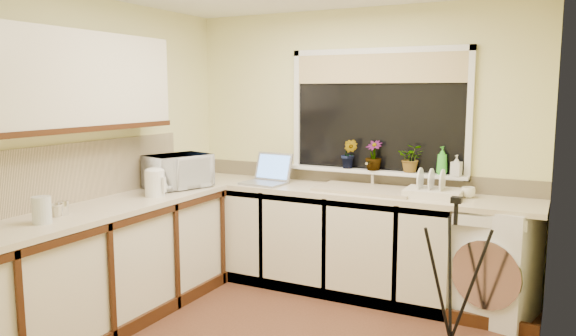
{
  "coord_description": "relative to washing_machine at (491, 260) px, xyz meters",
  "views": [
    {
      "loc": [
        1.68,
        -3.15,
        1.74
      ],
      "look_at": [
        -0.2,
        0.55,
        1.15
      ],
      "focal_mm": 34.3,
      "sensor_mm": 36.0,
      "label": 1
    }
  ],
  "objects": [
    {
      "name": "wall_back",
      "position": [
        -1.22,
        0.28,
        0.79
      ],
      "size": [
        3.2,
        0.0,
        3.2
      ],
      "primitive_type": "plane",
      "rotation": [
        1.57,
        0.0,
        0.0
      ],
      "color": "beige",
      "rests_on": "ground"
    },
    {
      "name": "wall_front",
      "position": [
        -1.22,
        -2.72,
        0.79
      ],
      "size": [
        3.2,
        0.0,
        3.2
      ],
      "primitive_type": "plane",
      "rotation": [
        -1.57,
        0.0,
        0.0
      ],
      "color": "beige",
      "rests_on": "ground"
    },
    {
      "name": "wall_left",
      "position": [
        -2.82,
        -1.22,
        0.79
      ],
      "size": [
        0.0,
        3.0,
        3.0
      ],
      "primitive_type": "plane",
      "rotation": [
        1.57,
        0.0,
        1.57
      ],
      "color": "beige",
      "rests_on": "ground"
    },
    {
      "name": "wall_right",
      "position": [
        0.38,
        -1.22,
        0.79
      ],
      "size": [
        0.0,
        3.0,
        3.0
      ],
      "primitive_type": "plane",
      "rotation": [
        1.57,
        0.0,
        -1.57
      ],
      "color": "beige",
      "rests_on": "ground"
    },
    {
      "name": "base_cabinet_back",
      "position": [
        -1.55,
        -0.02,
        -0.01
      ],
      "size": [
        2.55,
        0.6,
        0.86
      ],
      "primitive_type": "cube",
      "color": "silver",
      "rests_on": "floor"
    },
    {
      "name": "base_cabinet_left",
      "position": [
        -2.52,
        -1.52,
        -0.01
      ],
      "size": [
        0.54,
        2.4,
        0.86
      ],
      "primitive_type": "cube",
      "color": "silver",
      "rests_on": "floor"
    },
    {
      "name": "worktop_back",
      "position": [
        -1.22,
        -0.02,
        0.44
      ],
      "size": [
        3.2,
        0.6,
        0.04
      ],
      "primitive_type": "cube",
      "color": "beige",
      "rests_on": "base_cabinet_back"
    },
    {
      "name": "worktop_left",
      "position": [
        -2.52,
        -1.52,
        0.44
      ],
      "size": [
        0.6,
        2.4,
        0.04
      ],
      "primitive_type": "cube",
      "color": "beige",
      "rests_on": "base_cabinet_left"
    },
    {
      "name": "upper_cabinet",
      "position": [
        -2.66,
        -1.67,
        1.36
      ],
      "size": [
        0.28,
        1.9,
        0.7
      ],
      "primitive_type": "cube",
      "color": "silver",
      "rests_on": "wall_left"
    },
    {
      "name": "splashback_left",
      "position": [
        -2.81,
        -1.52,
        0.69
      ],
      "size": [
        0.02,
        2.4,
        0.45
      ],
      "primitive_type": "cube",
      "color": "beige",
      "rests_on": "wall_left"
    },
    {
      "name": "splashback_back",
      "position": [
        -1.22,
        0.27,
        0.53
      ],
      "size": [
        3.2,
        0.02,
        0.14
      ],
      "primitive_type": "cube",
      "color": "beige",
      "rests_on": "wall_back"
    },
    {
      "name": "window_glass",
      "position": [
        -1.02,
        0.27,
        1.11
      ],
      "size": [
        1.5,
        0.02,
        1.0
      ],
      "primitive_type": "cube",
      "color": "black",
      "rests_on": "wall_back"
    },
    {
      "name": "window_blind",
      "position": [
        -1.02,
        0.24,
        1.49
      ],
      "size": [
        1.5,
        0.02,
        0.25
      ],
      "primitive_type": "cube",
      "color": "tan",
      "rests_on": "wall_back"
    },
    {
      "name": "windowsill",
      "position": [
        -1.02,
        0.21,
        0.6
      ],
      "size": [
        1.6,
        0.14,
        0.03
      ],
      "primitive_type": "cube",
      "color": "white",
      "rests_on": "wall_back"
    },
    {
      "name": "sink",
      "position": [
        -1.02,
        -0.02,
        0.48
      ],
      "size": [
        0.82,
        0.46,
        0.03
      ],
      "primitive_type": "cube",
      "color": "tan",
      "rests_on": "worktop_back"
    },
    {
      "name": "faucet",
      "position": [
        -1.02,
        0.16,
        0.58
      ],
      "size": [
        0.03,
        0.03,
        0.24
      ],
      "primitive_type": "cylinder",
      "color": "silver",
      "rests_on": "worktop_back"
    },
    {
      "name": "washing_machine",
      "position": [
        0.0,
        0.0,
        0.0
      ],
      "size": [
        0.74,
        0.72,
        0.87
      ],
      "primitive_type": "cube",
      "rotation": [
        0.0,
        0.0,
        -0.23
      ],
      "color": "white",
      "rests_on": "floor"
    },
    {
      "name": "laptop",
      "position": [
        -1.94,
        -0.06,
        0.54
      ],
      "size": [
        0.4,
        0.38,
        0.27
      ],
      "rotation": [
        0.0,
        0.0,
        -0.08
      ],
      "color": "#97979E",
      "rests_on": "worktop_back"
    },
    {
      "name": "kettle",
      "position": [
        -2.44,
        -1.01,
        0.57
      ],
      "size": [
        0.16,
        0.16,
        0.21
      ],
      "primitive_type": "cylinder",
      "color": "white",
      "rests_on": "worktop_left"
    },
    {
      "name": "dish_rack",
      "position": [
        -0.45,
        -0.04,
        0.5
      ],
      "size": [
        0.44,
        0.34,
        0.07
      ],
      "primitive_type": "cube",
      "rotation": [
        0.0,
        0.0,
        0.02
      ],
      "color": "#EEE4CF",
      "rests_on": "worktop_back"
    },
    {
      "name": "tripod",
      "position": [
        -0.18,
        -0.61,
        0.08
      ],
      "size": [
        0.57,
        0.57,
        1.03
      ],
      "primitive_type": null,
      "rotation": [
        0.0,
        0.0,
        -0.18
      ],
      "color": "black",
      "rests_on": "floor"
    },
    {
      "name": "glass_jug",
      "position": [
        -2.48,
        -2.04,
        0.55
      ],
      "size": [
        0.12,
        0.12,
        0.17
      ],
      "primitive_type": "cylinder",
      "color": "silver",
      "rests_on": "worktop_left"
    },
    {
      "name": "steel_jar",
      "position": [
        -2.55,
        -1.81,
        0.51
      ],
      "size": [
        0.07,
        0.07,
        0.1
      ],
      "primitive_type": "cylinder",
      "color": "silver",
      "rests_on": "worktop_left"
    },
    {
      "name": "microwave",
      "position": [
        -2.52,
        -0.61,
        0.61
      ],
      "size": [
        0.5,
        0.61,
        0.29
      ],
      "primitive_type": "imported",
      "rotation": [
        0.0,
        0.0,
        1.25
      ],
      "color": "white",
      "rests_on": "worktop_left"
    },
    {
      "name": "plant_b",
      "position": [
        -1.25,
        0.18,
        0.74
      ],
      "size": [
        0.14,
        0.12,
        0.26
      ],
      "primitive_type": "imported",
      "rotation": [
        0.0,
        0.0,
        0.01
      ],
      "color": "#999999",
      "rests_on": "windowsill"
    },
    {
      "name": "plant_c",
      "position": [
        -1.02,
        0.18,
        0.74
      ],
      "size": [
        0.17,
        0.17,
        0.26
      ],
      "primitive_type": "imported",
      "rotation": [
        0.0,
        0.0,
        -0.16
      ],
      "color": "#999999",
      "rests_on": "windowsill"
    },
    {
      "name": "plant_d",
      "position": [
        -0.7,
        0.21,
        0.73
      ],
      "size": [
        0.23,
        0.2,
        0.24
      ],
      "primitive_type": "imported",
      "rotation": [
        0.0,
        0.0,
        0.09
      ],
      "color": "#999999",
      "rests_on": "windowsill"
    },
    {
      "name": "soap_bottle_green",
      "position": [
        -0.44,
        0.21,
        0.73
      ],
      "size": [
        0.11,
        0.11,
        0.23
      ],
      "primitive_type": "imported",
      "rotation": [
        0.0,
        0.0,
        -0.21
      ],
      "color": "green",
      "rests_on": "windowsill"
    },
    {
      "name": "soap_bottle_clear",
      "position": [
        -0.32,
        0.18,
        0.7
      ],
      "size": [
        0.09,
        0.09,
        0.17
      ],
      "primitive_type": "imported",
      "rotation": [
        0.0,
        0.0,
        -0.14
      ],
      "color": "#999999",
      "rests_on": "windowsill"
    },
    {
      "name": "cup_back",
      "position": [
        -0.2,
        0.06,
        0.51
      ],
      "size": [
        0.13,
        0.13,
        0.09
      ],
      "primitive_type": "imported",
      "rotation": [
        0.0,
        0.0,
        0.28
      ],
      "color": "white",
      "rests_on": "worktop_back"
    },
    {
      "name": "cup_left",
      "position": [
        -2.56,
        -1.87,
        0.51
      ],
      "size": [
        0.11,
        0.11,
        0.08
      ],
      "primitive_type": "imported",
      "rotation": [
        0.0,
        0.0,
        -0.27
      ],
      "color": "beige",
      "rests_on": "worktop_left"
    }
  ]
}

